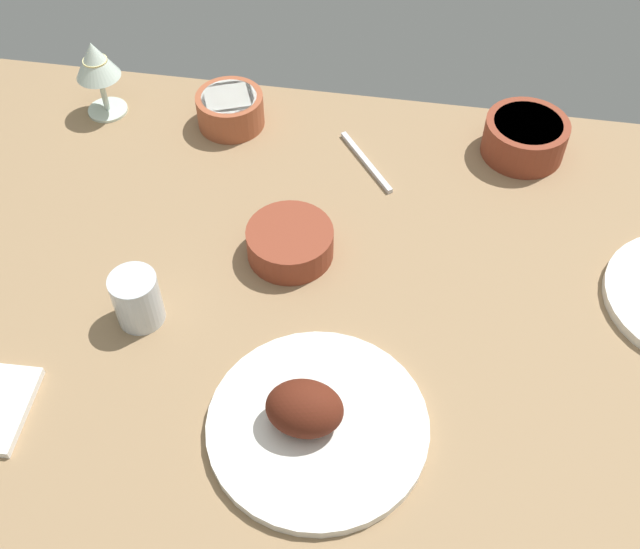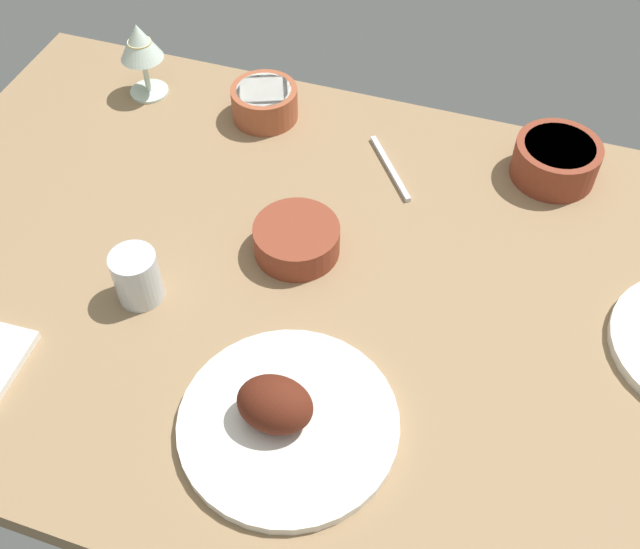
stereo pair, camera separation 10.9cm
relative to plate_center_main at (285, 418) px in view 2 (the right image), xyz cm
name	(u,v)px [view 2 (the right image)]	position (x,y,z in cm)	size (l,w,h in cm)	color
dining_table	(320,292)	(3.18, -23.39, -3.87)	(140.00, 90.00, 4.00)	#937551
plate_center_main	(285,418)	(0.00, 0.00, 0.00)	(27.85, 27.85, 8.02)	white
bowl_onions	(556,159)	(-25.72, -57.34, 1.58)	(13.76, 13.76, 6.39)	brown
bowl_cream	(265,102)	(24.52, -56.75, 1.30)	(11.60, 11.60, 5.84)	#A35133
bowl_soup	(297,238)	(8.53, -28.43, 0.76)	(12.94, 12.94, 4.79)	brown
wine_glass	(140,45)	(47.21, -56.46, 8.06)	(7.60, 7.60, 14.00)	silver
water_tumbler	(137,277)	(26.79, -13.26, 2.22)	(6.59, 6.59, 8.19)	silver
fork_loose	(390,168)	(-0.12, -50.18, -1.47)	(16.11, 0.90, 0.80)	silver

